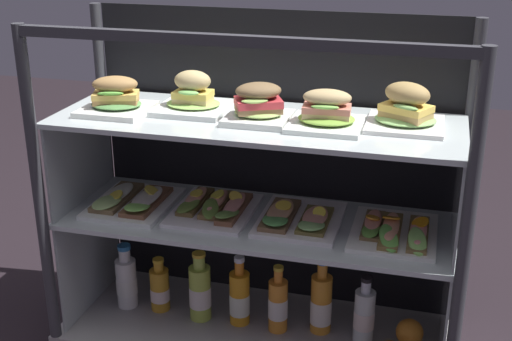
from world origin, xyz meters
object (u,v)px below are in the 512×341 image
object	(u,v)px
plated_roll_sandwich_near_right_corner	(193,98)
juice_bottle_front_right_end	(321,304)
plated_roll_sandwich_center	(116,99)
open_sandwich_tray_far_left	(394,231)
juice_bottle_front_middle	(160,289)
plated_roll_sandwich_far_left	(327,114)
open_sandwich_tray_left_of_center	(298,218)
juice_bottle_front_fourth	(127,281)
juice_bottle_back_center	(278,305)
plated_roll_sandwich_mid_right	(406,110)
juice_bottle_near_post	(201,291)
open_sandwich_tray_mid_right	(132,201)
juice_bottle_front_second	(240,298)
plated_roll_sandwich_right_of_center	(258,106)
open_sandwich_tray_right_of_center	(215,207)
juice_bottle_back_left	(364,315)
orange_fruit_beside_bottles	(410,332)

from	to	relation	value
plated_roll_sandwich_near_right_corner	juice_bottle_front_right_end	xyz separation A→B (m)	(0.40, -0.01, -0.63)
plated_roll_sandwich_center	open_sandwich_tray_far_left	bearing A→B (deg)	1.45
plated_roll_sandwich_center	juice_bottle_front_middle	world-z (taller)	plated_roll_sandwich_center
plated_roll_sandwich_near_right_corner	juice_bottle_front_middle	world-z (taller)	plated_roll_sandwich_near_right_corner
plated_roll_sandwich_far_left	open_sandwich_tray_left_of_center	bearing A→B (deg)	167.34
juice_bottle_front_fourth	juice_bottle_back_center	size ratio (longest dim) A/B	1.00
plated_roll_sandwich_mid_right	juice_bottle_near_post	size ratio (longest dim) A/B	0.89
open_sandwich_tray_mid_right	juice_bottle_front_second	distance (m)	0.46
plated_roll_sandwich_right_of_center	open_sandwich_tray_far_left	size ratio (longest dim) A/B	0.59
plated_roll_sandwich_near_right_corner	open_sandwich_tray_right_of_center	bearing A→B (deg)	-20.51
plated_roll_sandwich_far_left	open_sandwich_tray_right_of_center	size ratio (longest dim) A/B	0.68
plated_roll_sandwich_mid_right	juice_bottle_back_left	world-z (taller)	plated_roll_sandwich_mid_right
juice_bottle_front_right_end	juice_bottle_back_left	size ratio (longest dim) A/B	1.13
juice_bottle_front_fourth	juice_bottle_back_left	size ratio (longest dim) A/B	1.01
open_sandwich_tray_right_of_center	plated_roll_sandwich_far_left	bearing A→B (deg)	-4.90
open_sandwich_tray_mid_right	juice_bottle_back_left	distance (m)	0.80
juice_bottle_front_middle	juice_bottle_front_second	size ratio (longest dim) A/B	0.79
juice_bottle_front_fourth	juice_bottle_front_second	bearing A→B (deg)	0.34
plated_roll_sandwich_mid_right	juice_bottle_back_left	bearing A→B (deg)	-158.28
juice_bottle_front_middle	orange_fruit_beside_bottles	distance (m)	0.81
juice_bottle_front_second	juice_bottle_front_right_end	size ratio (longest dim) A/B	0.94
juice_bottle_front_second	juice_bottle_back_left	distance (m)	0.39
open_sandwich_tray_far_left	juice_bottle_back_left	bearing A→B (deg)	160.50
juice_bottle_front_second	orange_fruit_beside_bottles	distance (m)	0.54
juice_bottle_front_right_end	juice_bottle_back_left	distance (m)	0.14
open_sandwich_tray_right_of_center	juice_bottle_near_post	bearing A→B (deg)	-172.75
open_sandwich_tray_far_left	juice_bottle_front_fourth	distance (m)	0.91
plated_roll_sandwich_mid_right	open_sandwich_tray_mid_right	xyz separation A→B (m)	(-0.81, -0.06, -0.34)
open_sandwich_tray_right_of_center	juice_bottle_front_right_end	size ratio (longest dim) A/B	1.18
plated_roll_sandwich_center	open_sandwich_tray_far_left	xyz separation A→B (m)	(0.82, 0.02, -0.33)
open_sandwich_tray_far_left	juice_bottle_front_second	size ratio (longest dim) A/B	1.28
open_sandwich_tray_right_of_center	juice_bottle_back_center	xyz separation A→B (m)	(0.21, -0.01, -0.31)
plated_roll_sandwich_mid_right	juice_bottle_front_second	world-z (taller)	plated_roll_sandwich_mid_right
juice_bottle_front_second	juice_bottle_front_right_end	distance (m)	0.26
open_sandwich_tray_left_of_center	juice_bottle_back_left	size ratio (longest dim) A/B	1.33
open_sandwich_tray_far_left	juice_bottle_front_fourth	bearing A→B (deg)	178.71
plated_roll_sandwich_mid_right	open_sandwich_tray_left_of_center	size ratio (longest dim) A/B	0.71
juice_bottle_front_right_end	open_sandwich_tray_right_of_center	bearing A→B (deg)	-176.67
plated_roll_sandwich_right_of_center	juice_bottle_back_center	world-z (taller)	plated_roll_sandwich_right_of_center
open_sandwich_tray_mid_right	juice_bottle_front_second	xyz separation A→B (m)	(0.34, 0.03, -0.31)
juice_bottle_front_right_end	orange_fruit_beside_bottles	world-z (taller)	juice_bottle_front_right_end
juice_bottle_front_fourth	plated_roll_sandwich_mid_right	bearing A→B (deg)	2.31
open_sandwich_tray_far_left	juice_bottle_front_middle	bearing A→B (deg)	177.87
juice_bottle_back_left	orange_fruit_beside_bottles	xyz separation A→B (m)	(0.14, 0.02, -0.05)
juice_bottle_front_second	orange_fruit_beside_bottles	xyz separation A→B (m)	(0.53, 0.02, -0.05)
plated_roll_sandwich_mid_right	juice_bottle_back_center	world-z (taller)	plated_roll_sandwich_mid_right
juice_bottle_front_middle	open_sandwich_tray_left_of_center	bearing A→B (deg)	-1.83
juice_bottle_front_middle	orange_fruit_beside_bottles	bearing A→B (deg)	0.96
open_sandwich_tray_right_of_center	juice_bottle_front_second	distance (m)	0.32
plated_roll_sandwich_far_left	juice_bottle_front_middle	world-z (taller)	plated_roll_sandwich_far_left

